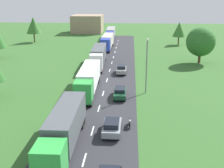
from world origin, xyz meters
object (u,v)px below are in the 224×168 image
(car_fourth, at_px, (121,69))
(motorcycle_courier, at_px, (130,123))
(tree_pine, at_px, (33,25))
(tree_elm, at_px, (179,30))
(truck_second, at_px, (88,79))
(truck_fourth, at_px, (107,41))
(truck_third, at_px, (98,55))
(car_third, at_px, (120,92))
(car_second, at_px, (112,127))
(distant_building, at_px, (88,24))
(lamppost_second, at_px, (147,63))
(truck_lead, at_px, (64,128))
(truck_fifth, at_px, (111,33))
(tree_birch, at_px, (201,42))

(car_fourth, height_order, motorcycle_courier, car_fourth)
(tree_pine, relative_size, tree_elm, 1.17)
(truck_second, xyz_separation_m, truck_fourth, (0.01, 37.13, 0.03))
(truck_third, height_order, car_third, truck_third)
(truck_third, relative_size, car_second, 3.26)
(truck_second, distance_m, distant_building, 72.71)
(car_third, xyz_separation_m, tree_pine, (-28.26, 49.82, 4.34))
(truck_third, xyz_separation_m, distant_building, (-9.93, 54.69, 1.02))
(car_fourth, relative_size, tree_pine, 0.55)
(tree_pine, bearing_deg, lamppost_second, -55.86)
(truck_second, relative_size, tree_pine, 1.85)
(car_second, bearing_deg, truck_lead, -142.44)
(truck_second, height_order, motorcycle_courier, truck_second)
(car_second, bearing_deg, tree_pine, 114.25)
(lamppost_second, xyz_separation_m, distant_building, (-19.03, 71.94, -1.39))
(truck_fifth, xyz_separation_m, tree_pine, (-23.07, -7.39, 3.07))
(lamppost_second, relative_size, distant_building, 0.73)
(car_third, xyz_separation_m, tree_elm, (15.37, 48.02, 3.61))
(car_third, height_order, tree_birch, tree_birch)
(truck_lead, relative_size, truck_third, 0.98)
(car_third, distance_m, car_fourth, 13.67)
(truck_lead, height_order, car_fourth, truck_lead)
(truck_second, distance_m, lamppost_second, 9.17)
(car_fourth, distance_m, tree_pine, 45.95)
(car_fourth, bearing_deg, truck_lead, -99.10)
(truck_fourth, bearing_deg, tree_birch, -36.27)
(car_fourth, height_order, distant_building, distant_building)
(truck_third, relative_size, car_third, 3.03)
(motorcycle_courier, bearing_deg, car_second, -135.29)
(truck_lead, height_order, tree_pine, tree_pine)
(car_third, bearing_deg, tree_birch, 55.53)
(car_third, xyz_separation_m, lamppost_second, (3.87, 2.43, 3.84))
(truck_third, height_order, car_second, truck_third)
(truck_fourth, bearing_deg, car_second, -84.98)
(car_third, bearing_deg, truck_fourth, 97.12)
(truck_lead, relative_size, lamppost_second, 1.63)
(truck_third, distance_m, tree_pine, 38.04)
(car_third, relative_size, car_fourth, 1.09)
(truck_fifth, height_order, car_third, truck_fifth)
(truck_lead, relative_size, motorcycle_courier, 7.00)
(truck_second, xyz_separation_m, truck_third, (-0.28, 17.29, 0.11))
(truck_lead, distance_m, distant_building, 90.43)
(lamppost_second, height_order, tree_birch, lamppost_second)
(car_second, height_order, distant_building, distant_building)
(tree_birch, bearing_deg, truck_fifth, 122.91)
(car_second, bearing_deg, motorcycle_courier, 44.71)
(truck_fifth, bearing_deg, truck_fourth, -89.18)
(truck_lead, distance_m, truck_third, 35.15)
(truck_fourth, distance_m, car_second, 51.75)
(truck_third, height_order, tree_birch, tree_birch)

